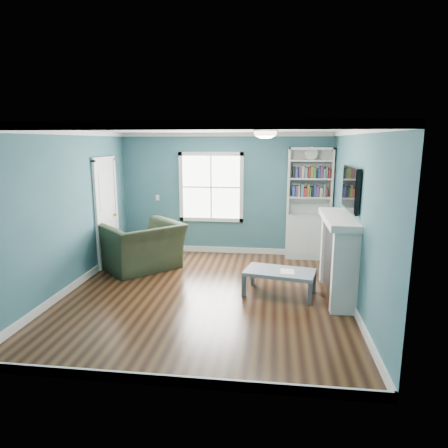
# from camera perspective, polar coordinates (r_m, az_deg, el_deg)

# --- Properties ---
(floor) EXTENTS (5.00, 5.00, 0.00)m
(floor) POSITION_cam_1_polar(r_m,az_deg,el_deg) (6.55, -2.59, -9.96)
(floor) COLOR black
(floor) RESTS_ON ground
(room_walls) EXTENTS (5.00, 5.00, 5.00)m
(room_walls) POSITION_cam_1_polar(r_m,az_deg,el_deg) (6.15, -2.73, 3.87)
(room_walls) COLOR #2D5D65
(room_walls) RESTS_ON ground
(trim) EXTENTS (4.50, 5.00, 2.60)m
(trim) POSITION_cam_1_polar(r_m,az_deg,el_deg) (6.20, -2.69, 0.71)
(trim) COLOR white
(trim) RESTS_ON ground
(window) EXTENTS (1.40, 0.06, 1.50)m
(window) POSITION_cam_1_polar(r_m,az_deg,el_deg) (8.65, -1.85, 5.28)
(window) COLOR white
(window) RESTS_ON room_walls
(bookshelf) EXTENTS (0.90, 0.35, 2.31)m
(bookshelf) POSITION_cam_1_polar(r_m,az_deg,el_deg) (8.46, 11.95, 1.29)
(bookshelf) COLOR silver
(bookshelf) RESTS_ON ground
(fireplace) EXTENTS (0.44, 1.58, 1.30)m
(fireplace) POSITION_cam_1_polar(r_m,az_deg,el_deg) (6.53, 16.02, -4.60)
(fireplace) COLOR black
(fireplace) RESTS_ON ground
(tv) EXTENTS (0.06, 1.10, 0.65)m
(tv) POSITION_cam_1_polar(r_m,az_deg,el_deg) (6.34, 17.65, 4.88)
(tv) COLOR black
(tv) RESTS_ON fireplace
(door) EXTENTS (0.12, 0.98, 2.17)m
(door) POSITION_cam_1_polar(r_m,az_deg,el_deg) (8.20, -16.44, 1.79)
(door) COLOR silver
(door) RESTS_ON ground
(ceiling_fixture) EXTENTS (0.38, 0.38, 0.15)m
(ceiling_fixture) POSITION_cam_1_polar(r_m,az_deg,el_deg) (6.10, 5.92, 12.87)
(ceiling_fixture) COLOR white
(ceiling_fixture) RESTS_ON room_walls
(light_switch) EXTENTS (0.08, 0.01, 0.12)m
(light_switch) POSITION_cam_1_polar(r_m,az_deg,el_deg) (8.94, -9.47, 3.73)
(light_switch) COLOR white
(light_switch) RESTS_ON room_walls
(recliner) EXTENTS (1.60, 1.61, 1.20)m
(recliner) POSITION_cam_1_polar(r_m,az_deg,el_deg) (7.79, -11.68, -2.03)
(recliner) COLOR #212C1B
(recliner) RESTS_ON ground
(coffee_table) EXTENTS (1.19, 0.81, 0.40)m
(coffee_table) POSITION_cam_1_polar(r_m,az_deg,el_deg) (6.49, 7.97, -7.04)
(coffee_table) COLOR #444A52
(coffee_table) RESTS_ON ground
(paper_sheet) EXTENTS (0.22, 0.27, 0.00)m
(paper_sheet) POSITION_cam_1_polar(r_m,az_deg,el_deg) (6.44, 9.04, -6.71)
(paper_sheet) COLOR white
(paper_sheet) RESTS_ON coffee_table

